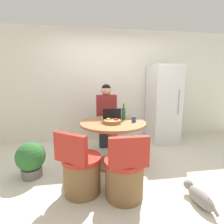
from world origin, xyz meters
TOP-DOWN VIEW (x-y plane):
  - ground_plane at (0.00, 0.00)m, footprint 12.00×12.00m
  - wall_back at (0.00, 1.67)m, footprint 7.00×0.06m
  - refrigerator at (1.26, 1.28)m, footprint 0.62×0.70m
  - dining_table at (-0.10, 0.26)m, footprint 1.09×1.09m
  - chair_near_camera at (-0.09, -0.60)m, footprint 0.50×0.50m
  - chair_near_left_corner at (-0.62, -0.42)m, footprint 0.57×0.57m
  - person_seated at (-0.11, 1.03)m, footprint 0.40×0.37m
  - laptop at (-0.10, 0.41)m, footprint 0.31×0.24m
  - fruit_bowl at (-0.12, 0.18)m, footprint 0.29×0.29m
  - coffee_cup at (0.25, 0.22)m, footprint 0.07×0.07m
  - bottle at (0.12, 0.41)m, footprint 0.07×0.07m
  - cat at (0.75, -0.86)m, footprint 0.18×0.55m
  - potted_plant at (-1.37, 0.09)m, footprint 0.43×0.43m

SIDE VIEW (x-z plane):
  - ground_plane at x=0.00m, z-range 0.00..0.00m
  - cat at x=0.75m, z-range 0.00..0.19m
  - chair_near_camera at x=-0.09m, z-range -0.14..0.71m
  - chair_near_left_corner at x=-0.62m, z-range -0.14..0.71m
  - potted_plant at x=-1.37m, z-range 0.02..0.56m
  - dining_table at x=-0.10m, z-range 0.13..0.90m
  - person_seated at x=-0.11m, z-range 0.07..1.44m
  - fruit_bowl at x=-0.12m, z-range 0.75..0.84m
  - laptop at x=-0.10m, z-range 0.70..0.91m
  - coffee_cup at x=0.25m, z-range 0.76..0.86m
  - bottle at x=0.12m, z-range 0.73..1.01m
  - refrigerator at x=1.26m, z-range 0.00..1.78m
  - wall_back at x=0.00m, z-range 0.00..2.60m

